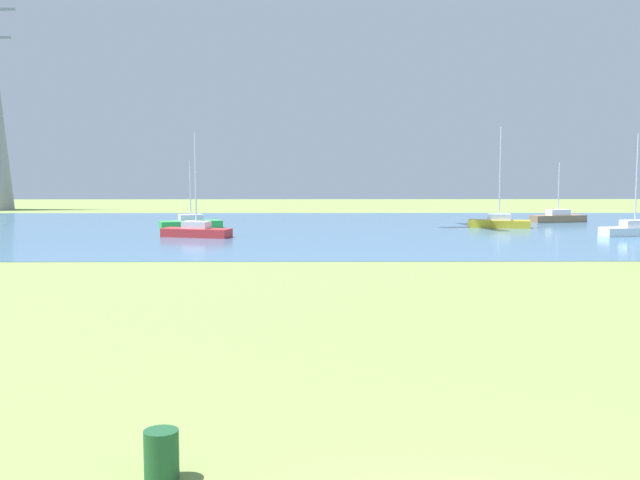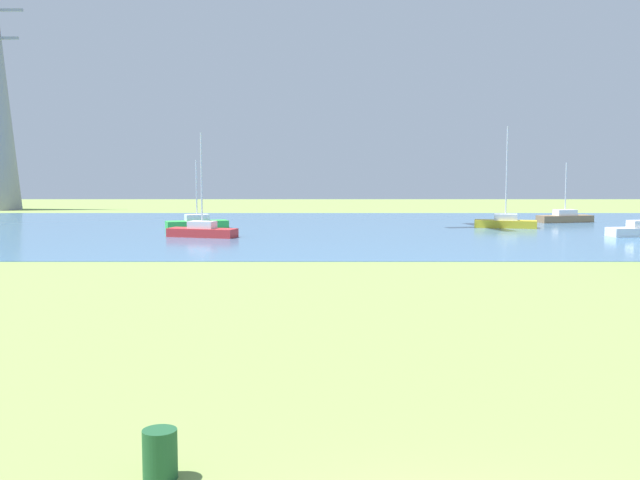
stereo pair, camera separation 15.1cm
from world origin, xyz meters
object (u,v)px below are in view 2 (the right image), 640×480
Objects in this scene: litter_bin at (156,454)px; sailboat_brown at (561,217)px; sailboat_red at (198,231)px; sailboat_yellow at (501,222)px; sailboat_white at (637,230)px; sailboat_green at (193,223)px.

sailboat_brown reaches higher than litter_bin.
sailboat_brown is (29.52, 13.66, -0.02)m from sailboat_red.
sailboat_white is at bearing -42.04° from sailboat_yellow.
sailboat_white is 30.81m from sailboat_red.
sailboat_white is 1.34× the size of sailboat_green.
sailboat_red is at bearing 97.79° from litter_bin.
sailboat_green is (-31.05, -6.39, 0.00)m from sailboat_brown.
sailboat_red is 1.34× the size of sailboat_green.
sailboat_white is 32.98m from sailboat_green.
sailboat_yellow reaches higher than sailboat_brown.
sailboat_yellow is 24.46m from sailboat_green.
sailboat_green is (-32.33, 6.54, -0.02)m from sailboat_white.
sailboat_yellow is at bearing -138.45° from sailboat_brown.
litter_bin is at bearing -82.21° from sailboat_red.
sailboat_green is at bearing -168.36° from sailboat_brown.
sailboat_yellow is 1.11× the size of sailboat_red.
litter_bin is at bearing -81.59° from sailboat_green.
litter_bin is 0.11× the size of sailboat_red.
sailboat_brown is 0.97× the size of sailboat_green.
sailboat_red is 32.53m from sailboat_brown.
sailboat_white is at bearing -11.44° from sailboat_green.
litter_bin is 0.10× the size of sailboat_yellow.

